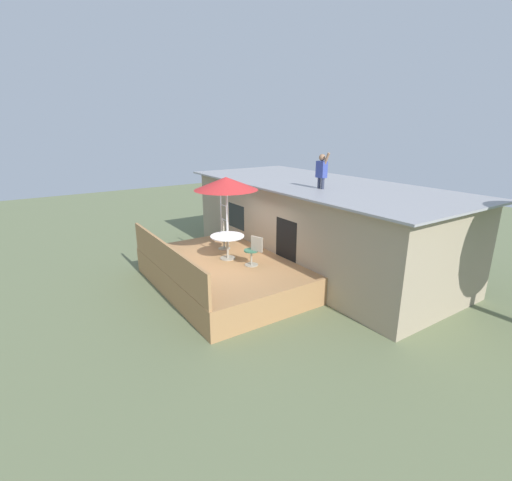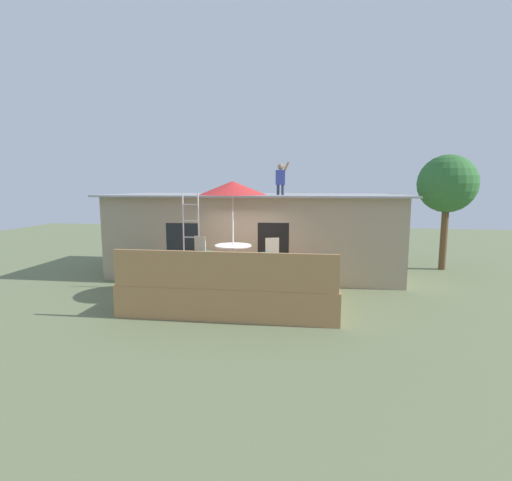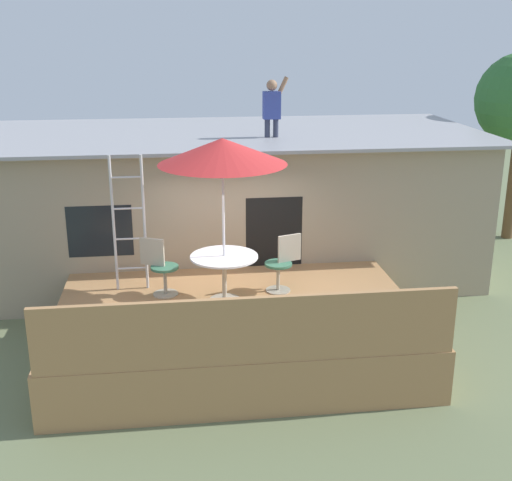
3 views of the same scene
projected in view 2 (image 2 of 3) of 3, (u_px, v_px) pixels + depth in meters
ground_plane at (238, 299)px, 11.08m from camera, size 40.00×40.00×0.00m
house at (255, 233)px, 14.41m from camera, size 10.50×4.50×2.90m
deck at (238, 285)px, 11.03m from camera, size 5.44×3.98×0.80m
deck_railing at (223, 271)px, 9.01m from camera, size 5.34×0.08×0.90m
patio_table at (233, 251)px, 11.00m from camera, size 1.04×1.04×0.74m
patio_umbrella at (233, 188)px, 10.75m from camera, size 1.90×1.90×2.54m
step_ladder at (191, 229)px, 11.81m from camera, size 0.52×0.04×2.20m
person_figure at (281, 177)px, 13.22m from camera, size 0.47×0.20×1.11m
patio_chair_left at (204, 252)px, 11.55m from camera, size 0.60×0.44×0.92m
patio_chair_right at (268, 254)px, 11.21m from camera, size 0.60×0.44×0.92m
backyard_tree at (447, 185)px, 14.57m from camera, size 2.17×2.17×4.37m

